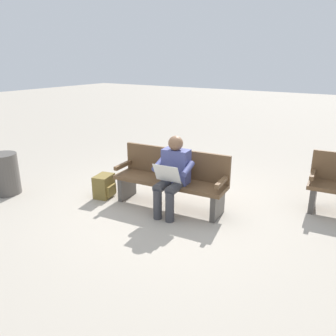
{
  "coord_description": "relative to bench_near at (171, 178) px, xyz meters",
  "views": [
    {
      "loc": [
        -2.61,
        4.12,
        2.25
      ],
      "look_at": [
        -0.07,
        0.15,
        0.7
      ],
      "focal_mm": 35.84,
      "sensor_mm": 36.0,
      "label": 1
    }
  ],
  "objects": [
    {
      "name": "bench_near",
      "position": [
        0.0,
        0.0,
        0.0
      ],
      "size": [
        1.84,
        0.64,
        0.9
      ],
      "rotation": [
        0.0,
        0.0,
        0.09
      ],
      "color": "brown",
      "rests_on": "ground"
    },
    {
      "name": "trash_bin",
      "position": [
        2.69,
        1.13,
        -0.1
      ],
      "size": [
        0.48,
        0.48,
        0.71
      ],
      "primitive_type": "cylinder",
      "color": "#514C47",
      "rests_on": "ground"
    },
    {
      "name": "backpack",
      "position": [
        1.14,
        0.32,
        -0.27
      ],
      "size": [
        0.34,
        0.4,
        0.38
      ],
      "rotation": [
        0.0,
        0.0,
        1.78
      ],
      "color": "brown",
      "rests_on": "ground"
    },
    {
      "name": "ground_plane",
      "position": [
        -0.01,
        0.07,
        -0.46
      ],
      "size": [
        40.0,
        40.0,
        0.0
      ],
      "primitive_type": "plane",
      "color": "#A89E8E"
    },
    {
      "name": "person_seated",
      "position": [
        -0.16,
        0.22,
        0.17
      ],
      "size": [
        0.6,
        0.6,
        1.18
      ],
      "rotation": [
        0.0,
        0.0,
        0.09
      ],
      "color": "#474C84",
      "rests_on": "ground"
    }
  ]
}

